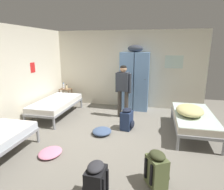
% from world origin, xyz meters
% --- Properties ---
extents(ground_plane, '(8.09, 8.09, 0.00)m').
position_xyz_m(ground_plane, '(0.00, 0.00, 0.00)').
color(ground_plane, slate).
extents(room_backdrop, '(4.99, 5.12, 2.54)m').
position_xyz_m(room_backdrop, '(-1.24, 1.27, 1.27)').
color(room_backdrop, beige).
rests_on(room_backdrop, ground_plane).
extents(locker_bank, '(0.90, 0.55, 2.07)m').
position_xyz_m(locker_bank, '(0.28, 2.25, 0.97)').
color(locker_bank, '#6B93C6').
rests_on(locker_bank, ground_plane).
extents(shelf_unit, '(0.38, 0.30, 0.57)m').
position_xyz_m(shelf_unit, '(-2.14, 2.21, 0.35)').
color(shelf_unit, brown).
rests_on(shelf_unit, ground_plane).
extents(bed_right, '(0.90, 1.90, 0.49)m').
position_xyz_m(bed_right, '(1.89, 0.70, 0.38)').
color(bed_right, gray).
rests_on(bed_right, ground_plane).
extents(bed_left_rear, '(0.90, 1.90, 0.49)m').
position_xyz_m(bed_left_rear, '(-1.89, 1.06, 0.38)').
color(bed_left_rear, gray).
rests_on(bed_left_rear, ground_plane).
extents(bedding_heap, '(0.60, 0.82, 0.21)m').
position_xyz_m(bedding_heap, '(1.76, 0.62, 0.60)').
color(bedding_heap, '#D1C67F').
rests_on(bedding_heap, bed_right).
extents(person_traveler, '(0.47, 0.25, 1.52)m').
position_xyz_m(person_traveler, '(0.06, 1.43, 0.91)').
color(person_traveler, '#3D3833').
rests_on(person_traveler, ground_plane).
extents(water_bottle, '(0.06, 0.06, 0.21)m').
position_xyz_m(water_bottle, '(-2.22, 2.23, 0.67)').
color(water_bottle, white).
rests_on(water_bottle, shelf_unit).
extents(lotion_bottle, '(0.06, 0.06, 0.17)m').
position_xyz_m(lotion_bottle, '(-2.07, 2.17, 0.65)').
color(lotion_bottle, beige).
rests_on(lotion_bottle, shelf_unit).
extents(backpack_olive, '(0.41, 0.40, 0.55)m').
position_xyz_m(backpack_olive, '(1.06, -1.35, 0.26)').
color(backpack_olive, '#566038').
rests_on(backpack_olive, ground_plane).
extents(backpack_black, '(0.35, 0.33, 0.55)m').
position_xyz_m(backpack_black, '(0.25, -1.82, 0.26)').
color(backpack_black, black).
rests_on(backpack_black, ground_plane).
extents(backpack_navy, '(0.38, 0.36, 0.55)m').
position_xyz_m(backpack_navy, '(0.31, 0.58, 0.26)').
color(backpack_navy, navy).
rests_on(backpack_navy, ground_plane).
extents(clothes_pile_denim, '(0.45, 0.49, 0.14)m').
position_xyz_m(clothes_pile_denim, '(-0.22, 0.16, 0.07)').
color(clothes_pile_denim, '#42567A').
rests_on(clothes_pile_denim, ground_plane).
extents(clothes_pile_pink, '(0.43, 0.51, 0.09)m').
position_xyz_m(clothes_pile_pink, '(-0.95, -0.95, 0.04)').
color(clothes_pile_pink, pink).
rests_on(clothes_pile_pink, ground_plane).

